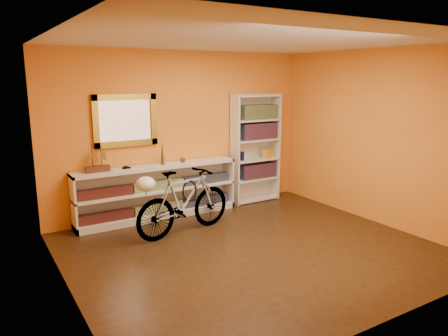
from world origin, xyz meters
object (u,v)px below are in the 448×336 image
bookcase (255,148)px  bicycle (184,202)px  helmet (146,184)px  console_unit (158,192)px

bookcase → bicycle: (-1.82, -0.85, -0.48)m
bicycle → helmet: size_ratio=6.18×
bookcase → console_unit: bearing=-179.2°
bicycle → helmet: bearing=90.0°
bookcase → helmet: (-2.42, -0.95, -0.13)m
console_unit → bicycle: (0.05, -0.83, 0.04)m
bookcase → helmet: bookcase is taller
bookcase → bicycle: 2.06m
console_unit → bicycle: bearing=-86.4°
bicycle → console_unit: bearing=-6.2°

